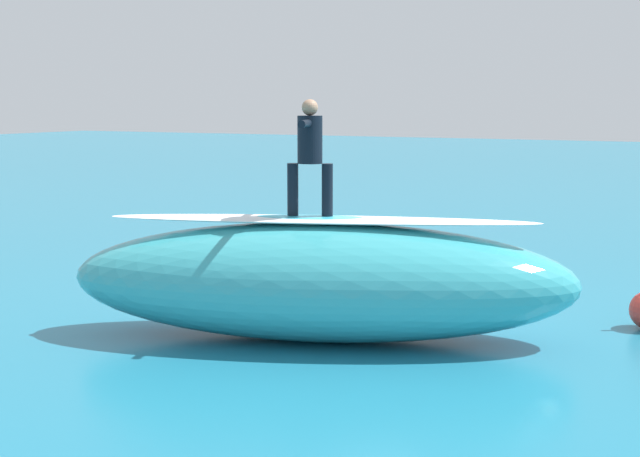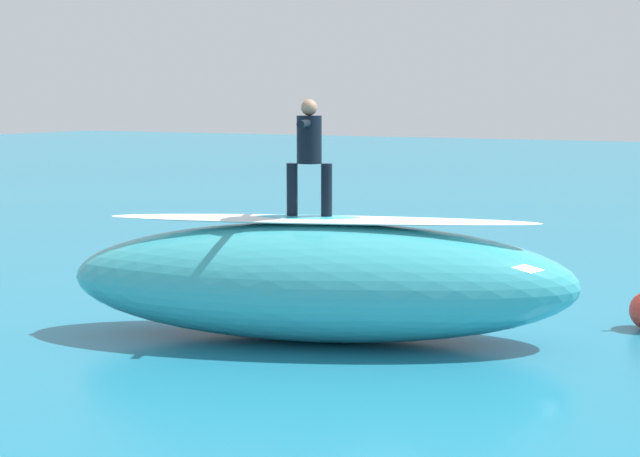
# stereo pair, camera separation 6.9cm
# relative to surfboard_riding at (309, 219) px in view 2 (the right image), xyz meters

# --- Properties ---
(ground_plane) EXTENTS (120.00, 120.00, 0.00)m
(ground_plane) POSITION_rel_surfboard_riding_xyz_m (0.34, -2.49, -1.62)
(ground_plane) COLOR teal
(wave_crest) EXTENTS (7.05, 4.27, 1.57)m
(wave_crest) POSITION_rel_surfboard_riding_xyz_m (-0.14, -0.05, -0.83)
(wave_crest) COLOR teal
(wave_crest) RESTS_ON ground_plane
(wave_foam_lip) EXTENTS (5.64, 2.65, 0.08)m
(wave_foam_lip) POSITION_rel_surfboard_riding_xyz_m (-0.14, -0.05, -0.01)
(wave_foam_lip) COLOR white
(wave_foam_lip) RESTS_ON wave_crest
(surfboard_riding) EXTENTS (2.01, 1.17, 0.09)m
(surfboard_riding) POSITION_rel_surfboard_riding_xyz_m (0.00, 0.00, 0.00)
(surfboard_riding) COLOR #33B2D1
(surfboard_riding) RESTS_ON wave_crest
(surfer_riding) EXTENTS (0.58, 1.38, 1.52)m
(surfer_riding) POSITION_rel_surfboard_riding_xyz_m (-0.00, 0.00, 0.93)
(surfer_riding) COLOR black
(surfer_riding) RESTS_ON surfboard_riding
(surfboard_paddling) EXTENTS (0.69, 2.46, 0.07)m
(surfboard_paddling) POSITION_rel_surfboard_riding_xyz_m (1.48, -3.40, -1.58)
(surfboard_paddling) COLOR #EAE5C6
(surfboard_paddling) RESTS_ON ground_plane
(surfer_paddling) EXTENTS (0.39, 1.74, 0.31)m
(surfer_paddling) POSITION_rel_surfboard_riding_xyz_m (1.48, -3.26, -1.41)
(surfer_paddling) COLOR black
(surfer_paddling) RESTS_ON surfboard_paddling
(foam_patch_near) EXTENTS (1.13, 1.12, 0.15)m
(foam_patch_near) POSITION_rel_surfboard_riding_xyz_m (-1.49, -4.60, -1.54)
(foam_patch_near) COLOR white
(foam_patch_near) RESTS_ON ground_plane
(foam_patch_mid) EXTENTS (0.69, 0.70, 0.17)m
(foam_patch_mid) POSITION_rel_surfboard_riding_xyz_m (-0.46, -4.96, -1.53)
(foam_patch_mid) COLOR white
(foam_patch_mid) RESTS_ON ground_plane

